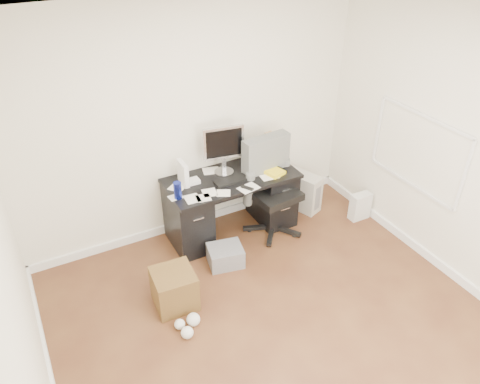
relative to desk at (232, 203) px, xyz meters
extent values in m
plane|color=#442316|center=(-0.30, -1.65, -0.40)|extent=(4.00, 4.00, 0.00)
cube|color=silver|center=(-0.30, 0.35, 0.95)|extent=(4.00, 0.02, 2.70)
cube|color=silver|center=(-2.30, -1.65, 0.95)|extent=(0.02, 4.00, 2.70)
cube|color=silver|center=(1.70, -1.65, 0.95)|extent=(0.02, 4.00, 2.70)
cube|color=white|center=(-0.30, -1.65, 2.30)|extent=(4.00, 4.00, 0.02)
cube|color=white|center=(-0.30, 0.33, -0.35)|extent=(4.00, 0.03, 0.10)
cube|color=white|center=(1.69, -1.65, -0.35)|extent=(0.03, 4.00, 0.10)
cube|color=black|center=(0.00, 0.00, 0.33)|extent=(1.50, 0.70, 0.04)
cube|color=black|center=(-0.55, 0.00, -0.04)|extent=(0.40, 0.60, 0.71)
cube|color=black|center=(0.55, 0.00, -0.04)|extent=(0.40, 0.60, 0.71)
cube|color=black|center=(0.00, 0.33, 0.06)|extent=(0.70, 0.03, 0.51)
cube|color=black|center=(-0.02, -0.09, 0.36)|extent=(0.43, 0.15, 0.02)
sphere|color=#AFB0B4|center=(0.30, -0.04, 0.38)|extent=(0.08, 0.08, 0.07)
cylinder|color=navy|center=(-0.69, -0.12, 0.44)|extent=(0.10, 0.10, 0.19)
cube|color=white|center=(-0.53, 0.12, 0.48)|extent=(0.11, 0.23, 0.26)
cube|color=#A2744E|center=(0.65, 0.14, 0.50)|extent=(0.18, 0.28, 0.31)
cube|color=yellow|center=(0.46, -0.14, 0.37)|extent=(0.26, 0.29, 0.04)
cube|color=#B4B0A2|center=(1.02, 0.02, -0.16)|extent=(0.37, 0.53, 0.49)
cube|color=silver|center=(1.52, -0.53, -0.23)|extent=(0.26, 0.18, 0.35)
cube|color=#493216|center=(-1.05, -0.81, -0.20)|extent=(0.42, 0.42, 0.40)
cube|color=slate|center=(-0.34, -0.51, -0.29)|extent=(0.42, 0.37, 0.22)
camera|label=1|loc=(-2.04, -4.05, 3.06)|focal=35.00mm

